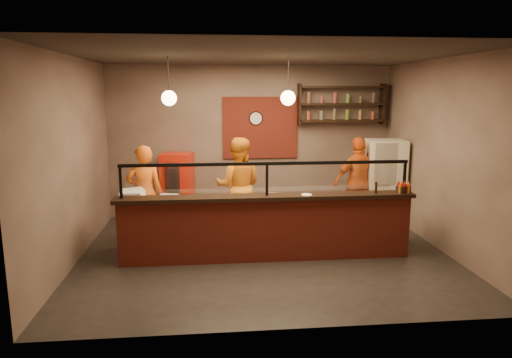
{
  "coord_description": "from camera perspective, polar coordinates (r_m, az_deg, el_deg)",
  "views": [
    {
      "loc": [
        -0.86,
        -7.2,
        2.64
      ],
      "look_at": [
        -0.11,
        0.3,
        1.21
      ],
      "focal_mm": 32.0,
      "sensor_mm": 36.0,
      "label": 1
    }
  ],
  "objects": [
    {
      "name": "pendant_left",
      "position": [
        7.43,
        -10.82,
        9.91
      ],
      "size": [
        0.24,
        0.24,
        0.77
      ],
      "color": "black",
      "rests_on": "ceiling"
    },
    {
      "name": "cook_mid",
      "position": [
        8.55,
        -2.24,
        -0.88
      ],
      "size": [
        0.98,
        0.81,
        1.83
      ],
      "primitive_type": "imported",
      "rotation": [
        0.0,
        0.0,
        3.0
      ],
      "color": "orange",
      "rests_on": "floor"
    },
    {
      "name": "service_counter",
      "position": [
        7.27,
        1.34,
        -6.34
      ],
      "size": [
        4.6,
        0.25,
        1.0
      ],
      "primitive_type": "cube",
      "color": "maroon",
      "rests_on": "floor"
    },
    {
      "name": "pizza_dough",
      "position": [
        7.8,
        2.28,
        -2.08
      ],
      "size": [
        0.58,
        0.58,
        0.01
      ],
      "primitive_type": "cylinder",
      "rotation": [
        0.0,
        0.0,
        -0.22
      ],
      "color": "beige",
      "rests_on": "worktop"
    },
    {
      "name": "cook_right",
      "position": [
        9.27,
        12.69,
        -0.36
      ],
      "size": [
        1.1,
        0.61,
        1.78
      ],
      "primitive_type": "imported",
      "rotation": [
        0.0,
        0.0,
        3.31
      ],
      "color": "#CB4F13",
      "rests_on": "floor"
    },
    {
      "name": "prep_tub_a",
      "position": [
        7.61,
        -15.33,
        -2.18
      ],
      "size": [
        0.34,
        0.28,
        0.17
      ],
      "primitive_type": "cube",
      "rotation": [
        0.0,
        0.0,
        -0.02
      ],
      "color": "white",
      "rests_on": "worktop"
    },
    {
      "name": "wall_right",
      "position": [
        8.23,
        22.34,
        2.71
      ],
      "size": [
        0.0,
        5.0,
        5.0
      ],
      "primitive_type": "plane",
      "rotation": [
        1.57,
        0.0,
        -1.57
      ],
      "color": "#7A645A",
      "rests_on": "floor"
    },
    {
      "name": "brick_patch",
      "position": [
        9.75,
        0.56,
        6.42
      ],
      "size": [
        1.6,
        0.04,
        1.3
      ],
      "primitive_type": "cube",
      "color": "maroon",
      "rests_on": "wall_back"
    },
    {
      "name": "cook_left",
      "position": [
        8.38,
        -13.74,
        -1.75
      ],
      "size": [
        0.68,
        0.49,
        1.74
      ],
      "primitive_type": "imported",
      "rotation": [
        0.0,
        0.0,
        3.26
      ],
      "color": "orange",
      "rests_on": "floor"
    },
    {
      "name": "worktop",
      "position": [
        7.65,
        0.9,
        -2.56
      ],
      "size": [
        4.6,
        0.75,
        0.05
      ],
      "primitive_type": "cube",
      "color": "white",
      "rests_on": "worktop_cabinet"
    },
    {
      "name": "floor",
      "position": [
        7.71,
        1.05,
        -9.24
      ],
      "size": [
        6.0,
        6.0,
        0.0
      ],
      "primitive_type": "plane",
      "color": "black",
      "rests_on": "ground"
    },
    {
      "name": "condiment_caddy",
      "position": [
        7.67,
        17.93,
        -1.24
      ],
      "size": [
        0.22,
        0.19,
        0.1
      ],
      "primitive_type": "cube",
      "rotation": [
        0.0,
        0.0,
        0.27
      ],
      "color": "black",
      "rests_on": "counter_ledge"
    },
    {
      "name": "ceiling",
      "position": [
        7.27,
        1.14,
        15.19
      ],
      "size": [
        6.0,
        6.0,
        0.0
      ],
      "primitive_type": "plane",
      "rotation": [
        3.14,
        0.0,
        0.0
      ],
      "color": "#332C27",
      "rests_on": "wall_back"
    },
    {
      "name": "small_plate",
      "position": [
        7.17,
        6.35,
        -1.97
      ],
      "size": [
        0.2,
        0.2,
        0.01
      ],
      "primitive_type": "cylinder",
      "rotation": [
        0.0,
        0.0,
        -0.22
      ],
      "color": "white",
      "rests_on": "counter_ledge"
    },
    {
      "name": "pendant_right",
      "position": [
        7.5,
        4.02,
        10.08
      ],
      "size": [
        0.24,
        0.24,
        0.77
      ],
      "color": "black",
      "rests_on": "ceiling"
    },
    {
      "name": "wall_clock",
      "position": [
        9.72,
        -0.03,
        7.59
      ],
      "size": [
        0.3,
        0.04,
        0.3
      ],
      "primitive_type": "cylinder",
      "rotation": [
        1.57,
        0.0,
        0.0
      ],
      "color": "black",
      "rests_on": "wall_back"
    },
    {
      "name": "fridge",
      "position": [
        9.52,
        15.72,
        -0.41
      ],
      "size": [
        0.79,
        0.75,
        1.72
      ],
      "primitive_type": "cube",
      "rotation": [
        0.0,
        0.0,
        -0.11
      ],
      "color": "beige",
      "rests_on": "floor"
    },
    {
      "name": "sneeze_guard",
      "position": [
        7.06,
        1.38,
        0.42
      ],
      "size": [
        4.5,
        0.05,
        0.52
      ],
      "color": "white",
      "rests_on": "counter_ledge"
    },
    {
      "name": "pepper_mill",
      "position": [
        7.49,
        14.77,
        -1.06
      ],
      "size": [
        0.05,
        0.05,
        0.18
      ],
      "primitive_type": "cylinder",
      "rotation": [
        0.0,
        0.0,
        0.17
      ],
      "color": "black",
      "rests_on": "counter_ledge"
    },
    {
      "name": "wall_left",
      "position": [
        7.58,
        -22.06,
        2.1
      ],
      "size": [
        0.0,
        5.0,
        5.0
      ],
      "primitive_type": "plane",
      "rotation": [
        1.57,
        0.0,
        1.57
      ],
      "color": "#7A645A",
      "rests_on": "floor"
    },
    {
      "name": "wall_front",
      "position": [
        4.89,
        4.55,
        -1.54
      ],
      "size": [
        6.0,
        0.0,
        6.0
      ],
      "primitive_type": "plane",
      "rotation": [
        -1.57,
        0.0,
        0.0
      ],
      "color": "#7A645A",
      "rests_on": "floor"
    },
    {
      "name": "wall_shelving",
      "position": [
        9.91,
        10.61,
        9.21
      ],
      "size": [
        1.84,
        0.28,
        0.85
      ],
      "color": "black",
      "rests_on": "wall_back"
    },
    {
      "name": "red_cooler",
      "position": [
        9.57,
        -9.74,
        -1.02
      ],
      "size": [
        0.7,
        0.66,
        1.42
      ],
      "primitive_type": "cube",
      "rotation": [
        0.0,
        0.0,
        -0.18
      ],
      "color": "red",
      "rests_on": "floor"
    },
    {
      "name": "prep_tub_b",
      "position": [
        7.8,
        -15.1,
        -1.85
      ],
      "size": [
        0.42,
        0.38,
        0.17
      ],
      "primitive_type": "cube",
      "rotation": [
        0.0,
        0.0,
        0.39
      ],
      "color": "white",
      "rests_on": "worktop"
    },
    {
      "name": "rolling_pin",
      "position": [
        7.62,
        -9.27,
        -2.32
      ],
      "size": [
        0.35,
        0.26,
        0.06
      ],
      "primitive_type": "cylinder",
      "rotation": [
        0.0,
        1.57,
        0.59
      ],
      "color": "yellow",
      "rests_on": "worktop"
    },
    {
      "name": "wall_back",
      "position": [
        9.79,
        -0.63,
        4.68
      ],
      "size": [
        6.0,
        0.0,
        6.0
      ],
      "primitive_type": "plane",
      "rotation": [
        1.57,
        0.0,
        0.0
      ],
      "color": "#7A645A",
      "rests_on": "floor"
    },
    {
      "name": "counter_ledge",
      "position": [
        7.13,
        1.36,
        -2.27
      ],
      "size": [
        4.7,
        0.37,
        0.06
      ],
      "primitive_type": "cube",
      "color": "black",
      "rests_on": "service_counter"
    },
    {
      "name": "worktop_cabinet",
      "position": [
        7.77,
        0.89,
        -5.79
      ],
      "size": [
        4.6,
        0.75,
        0.85
      ],
      "primitive_type": "cube",
      "color": "gray",
      "rests_on": "floor"
    },
    {
      "name": "prep_tub_c",
      "position": [
        7.36,
        -10.91,
        -2.53
      ],
      "size": [
        0.33,
        0.28,
        0.14
      ],
      "primitive_type": "cube",
      "rotation": [
        0.0,
        0.0,
        -0.21
      ],
      "color": "silver",
      "rests_on": "worktop"
    }
  ]
}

